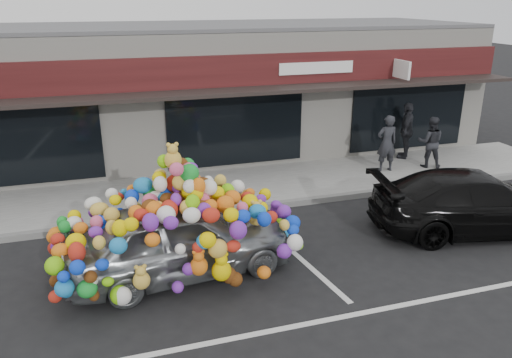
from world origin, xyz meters
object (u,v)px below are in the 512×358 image
object	(u,v)px
black_sedan	(476,202)
pedestrian_c	(407,130)
toy_car	(179,231)
pedestrian_a	(387,143)
pedestrian_b	(430,142)

from	to	relation	value
black_sedan	pedestrian_c	xyz separation A→B (m)	(1.36, 4.99, 0.37)
toy_car	pedestrian_a	bearing A→B (deg)	-66.52
black_sedan	pedestrian_b	world-z (taller)	pedestrian_b
toy_car	pedestrian_c	world-z (taller)	toy_car
pedestrian_a	pedestrian_c	xyz separation A→B (m)	(1.31, 0.97, 0.06)
toy_car	black_sedan	size ratio (longest dim) A/B	1.00
black_sedan	pedestrian_a	size ratio (longest dim) A/B	2.80
black_sedan	toy_car	bearing A→B (deg)	100.36
black_sedan	pedestrian_c	bearing A→B (deg)	-4.17
toy_car	pedestrian_a	size ratio (longest dim) A/B	2.81
black_sedan	pedestrian_a	distance (m)	4.03
pedestrian_a	pedestrian_c	world-z (taller)	pedestrian_c
black_sedan	pedestrian_b	bearing A→B (deg)	-10.20
toy_car	pedestrian_a	distance (m)	7.95
toy_car	black_sedan	xyz separation A→B (m)	(6.87, -0.08, -0.22)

